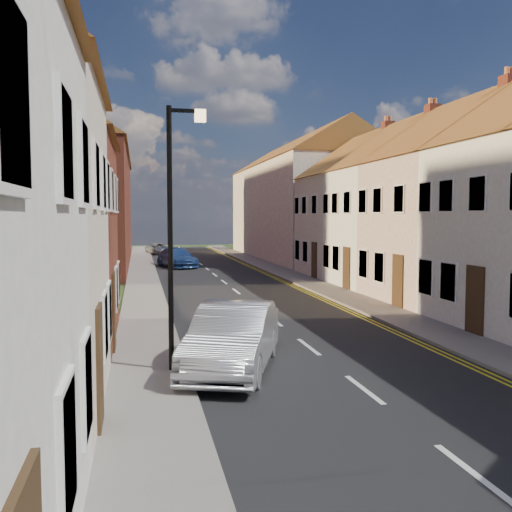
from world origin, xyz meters
TOP-DOWN VIEW (x-y plane):
  - road at (0.00, 30.00)m, footprint 7.00×90.00m
  - pavement_left at (-4.40, 30.00)m, footprint 1.80×90.00m
  - pavement_right at (4.40, 30.00)m, footprint 1.80×90.00m
  - cottage_r_pink at (9.30, 28.90)m, footprint 8.30×6.00m
  - cottage_r_white_far at (9.30, 34.30)m, footprint 8.30×5.20m
  - cottage_r_cream_far at (9.30, 39.70)m, footprint 8.30×6.00m
  - block_right_far at (9.30, 55.00)m, footprint 8.30×24.20m
  - block_left_far at (-9.30, 50.00)m, footprint 8.30×24.20m
  - lamppost at (-3.81, 20.00)m, footprint 0.88×0.15m
  - car_mid at (-2.45, 20.05)m, footprint 3.17×5.07m
  - car_far at (-1.94, 47.81)m, footprint 3.06×5.07m
  - car_distant at (-2.63, 62.31)m, footprint 2.93×4.30m

SIDE VIEW (x-z plane):
  - road at x=0.00m, z-range 0.00..0.02m
  - pavement_left at x=-4.40m, z-range 0.00..0.12m
  - pavement_right at x=4.40m, z-range 0.00..0.12m
  - car_distant at x=-2.63m, z-range 0.00..1.09m
  - car_far at x=-1.94m, z-range 0.00..1.37m
  - car_mid at x=-2.45m, z-range 0.00..1.58m
  - lamppost at x=-3.81m, z-range 0.54..6.54m
  - cottage_r_pink at x=9.30m, z-range -0.03..8.97m
  - cottage_r_cream_far at x=9.30m, z-range -0.03..8.97m
  - cottage_r_white_far at x=9.30m, z-range -0.02..8.98m
  - block_right_far at x=9.30m, z-range 0.04..10.54m
  - block_left_far at x=-9.30m, z-range 0.04..10.54m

